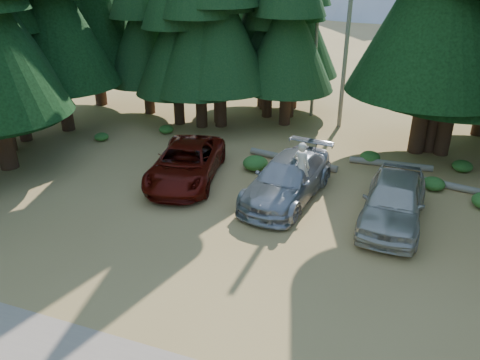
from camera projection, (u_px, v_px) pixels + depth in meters
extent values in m
plane|color=#A78247|center=(247.00, 255.00, 15.94)|extent=(160.00, 160.00, 0.00)
cylinder|color=gray|center=(349.00, 21.00, 25.38)|extent=(0.24, 0.24, 12.00)
cylinder|color=gray|center=(317.00, 35.00, 27.70)|extent=(0.20, 0.20, 10.00)
imported|color=#5C0E07|center=(186.00, 163.00, 20.99)|extent=(3.84, 6.33, 1.64)
imported|color=#9A9CA1|center=(288.00, 179.00, 19.39)|extent=(3.20, 6.20, 1.72)
imported|color=beige|center=(394.00, 200.00, 17.57)|extent=(2.45, 5.52, 1.85)
imported|color=beige|center=(301.00, 166.00, 18.67)|extent=(0.84, 0.68, 2.02)
cylinder|color=white|center=(302.00, 151.00, 18.44)|extent=(0.36, 0.36, 0.04)
cylinder|color=gray|center=(292.00, 160.00, 23.00)|extent=(4.59, 1.18, 0.33)
cylinder|color=gray|center=(390.00, 164.00, 22.54)|extent=(3.87, 0.50, 0.32)
cylinder|color=gray|center=(479.00, 192.00, 19.87)|extent=(4.75, 1.27, 0.31)
ellipsoid|color=#1C5E20|center=(166.00, 129.00, 26.82)|extent=(0.83, 0.83, 0.46)
ellipsoid|color=#1C5E20|center=(182.00, 148.00, 24.31)|extent=(0.70, 0.70, 0.39)
ellipsoid|color=#1C5E20|center=(255.00, 163.00, 22.20)|extent=(1.20, 1.20, 0.66)
ellipsoid|color=#1C5E20|center=(370.00, 157.00, 23.04)|extent=(0.98, 0.98, 0.54)
ellipsoid|color=#1C5E20|center=(434.00, 184.00, 20.35)|extent=(0.96, 0.96, 0.53)
ellipsoid|color=#1C5E20|center=(462.00, 166.00, 22.06)|extent=(0.94, 0.94, 0.52)
ellipsoid|color=#1C5E20|center=(101.00, 137.00, 25.75)|extent=(0.78, 0.78, 0.43)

